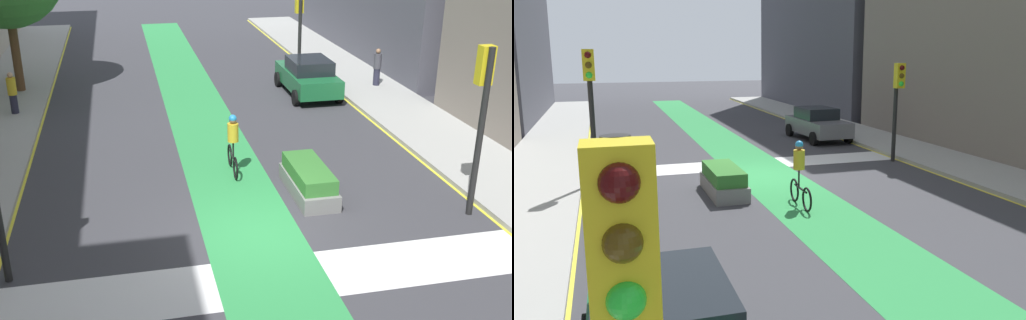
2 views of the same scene
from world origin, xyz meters
The scene contains 12 objects.
ground_plane centered at (0.00, 0.00, 0.00)m, with size 120.00×120.00×0.00m, color #38383D.
bike_lane_paint centered at (-0.17, 0.00, 0.00)m, with size 2.40×60.00×0.01m, color #2D8C47.
crosswalk_band centered at (0.00, -2.00, 0.00)m, with size 12.00×1.80×0.01m, color silver.
sidewalk_left centered at (-7.50, 0.00, 0.07)m, with size 3.00×60.00×0.15m, color #9E9E99.
curb_stripe_left centered at (-6.00, 0.00, 0.01)m, with size 0.16×60.00×0.01m, color yellow.
sidewalk_right centered at (7.50, 0.00, 0.07)m, with size 3.00×60.00×0.15m, color #9E9E99.
curb_stripe_right centered at (6.00, 0.00, 0.01)m, with size 0.16×60.00×0.01m, color yellow.
traffic_signal_near_right centered at (5.54, -0.01, 3.05)m, with size 0.35×0.52×4.36m.
traffic_signal_near_left centered at (-5.67, -0.69, 2.71)m, with size 0.35×0.52×3.85m.
car_grey_left_near centered at (-4.86, -6.63, 0.80)m, with size 2.18×4.28×1.57m.
cyclist_in_lane centered at (0.06, 3.81, 0.97)m, with size 0.32×1.73×1.86m.
median_planter centered at (1.83, 1.94, 0.40)m, with size 1.01×2.63×0.85m.
Camera 2 is at (5.20, 17.19, 4.28)m, focal length 36.83 mm.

